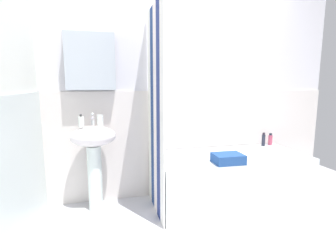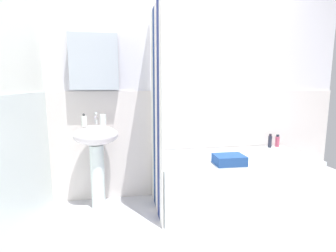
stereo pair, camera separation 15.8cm
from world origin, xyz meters
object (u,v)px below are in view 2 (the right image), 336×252
(sink, at_px, (96,148))
(shampoo_bottle, at_px, (270,141))
(towel_folded, at_px, (229,160))
(bathtub, at_px, (232,180))
(toothbrush_cup, at_px, (103,120))
(soap_dispenser, at_px, (84,121))
(conditioner_bottle, at_px, (277,141))

(sink, relative_size, shampoo_bottle, 5.31)
(sink, height_order, towel_folded, sink)
(bathtub, bearing_deg, toothbrush_cup, 170.60)
(bathtub, bearing_deg, soap_dispenser, 174.36)
(towel_folded, bearing_deg, soap_dispenser, 163.07)
(shampoo_bottle, bearing_deg, sink, -177.01)
(toothbrush_cup, bearing_deg, soap_dispenser, -157.91)
(towel_folded, bearing_deg, toothbrush_cup, 157.65)
(sink, xyz_separation_m, soap_dispenser, (-0.10, -0.03, 0.29))
(shampoo_bottle, bearing_deg, towel_folded, -144.12)
(towel_folded, bearing_deg, bathtub, 58.13)
(toothbrush_cup, relative_size, bathtub, 0.07)
(sink, relative_size, soap_dispenser, 6.84)
(soap_dispenser, bearing_deg, towel_folded, -16.93)
(soap_dispenser, xyz_separation_m, bathtub, (1.50, -0.15, -0.65))
(sink, bearing_deg, bathtub, -7.18)
(shampoo_bottle, bearing_deg, toothbrush_cup, -178.20)
(sink, distance_m, shampoo_bottle, 1.99)
(conditioner_bottle, bearing_deg, towel_folded, -146.90)
(sink, xyz_separation_m, conditioner_bottle, (2.09, 0.12, -0.03))
(soap_dispenser, distance_m, shampoo_bottle, 2.12)
(sink, distance_m, towel_folded, 1.31)
(soap_dispenser, xyz_separation_m, shampoo_bottle, (2.09, 0.13, -0.31))
(bathtub, height_order, shampoo_bottle, shampoo_bottle)
(sink, height_order, shampoo_bottle, sink)
(conditioner_bottle, xyz_separation_m, towel_folded, (-0.85, -0.56, -0.02))
(bathtub, bearing_deg, conditioner_bottle, 23.23)
(soap_dispenser, height_order, conditioner_bottle, soap_dispenser)
(sink, bearing_deg, shampoo_bottle, 2.99)
(shampoo_bottle, bearing_deg, bathtub, -154.41)
(towel_folded, bearing_deg, sink, 160.60)
(conditioner_bottle, distance_m, shampoo_bottle, 0.11)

